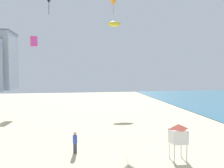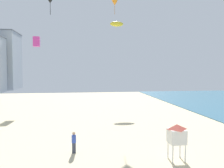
# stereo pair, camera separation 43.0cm
# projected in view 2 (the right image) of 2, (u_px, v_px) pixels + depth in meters

# --- Properties ---
(kite_flyer) EXTENTS (0.34, 0.34, 1.64)m
(kite_flyer) POSITION_uv_depth(u_px,v_px,m) (74.00, 141.00, 18.91)
(kite_flyer) COLOR #383D4C
(kite_flyer) RESTS_ON ground
(lifeguard_stand) EXTENTS (1.10, 1.10, 2.55)m
(lifeguard_stand) POSITION_uv_depth(u_px,v_px,m) (177.00, 134.00, 17.41)
(lifeguard_stand) COLOR white
(lifeguard_stand) RESTS_ON ground
(kite_yellow_parafoil) EXTENTS (2.47, 0.69, 0.96)m
(kite_yellow_parafoil) POSITION_uv_depth(u_px,v_px,m) (117.00, 24.00, 46.85)
(kite_yellow_parafoil) COLOR yellow
(kite_orange_delta_2) EXTENTS (0.86, 0.86, 1.95)m
(kite_orange_delta_2) POSITION_uv_depth(u_px,v_px,m) (115.00, 3.00, 35.12)
(kite_orange_delta_2) COLOR orange
(kite_black_delta) EXTENTS (0.97, 0.97, 2.20)m
(kite_black_delta) POSITION_uv_depth(u_px,v_px,m) (50.00, 0.00, 31.29)
(kite_black_delta) COLOR black
(kite_magenta_box) EXTENTS (1.06, 1.06, 1.67)m
(kite_magenta_box) POSITION_uv_depth(u_px,v_px,m) (36.00, 42.00, 42.54)
(kite_magenta_box) COLOR #DB3D9E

